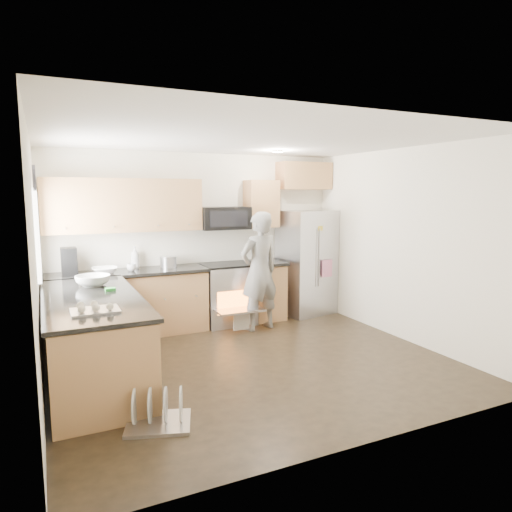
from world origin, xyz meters
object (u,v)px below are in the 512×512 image
stove_range (227,280)px  refrigerator (307,262)px  person (259,271)px  dish_rack (158,415)px

stove_range → refrigerator: 1.43m
person → dish_rack: (-2.02, -2.19, -0.78)m
person → dish_rack: bearing=36.8°
person → refrigerator: bearing=-166.4°
stove_range → refrigerator: (1.42, 0.01, 0.18)m
stove_range → dish_rack: size_ratio=2.74×
stove_range → refrigerator: size_ratio=1.04×
stove_range → person: 0.61m
stove_range → dish_rack: bearing=-122.5°
stove_range → person: size_ratio=1.03×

